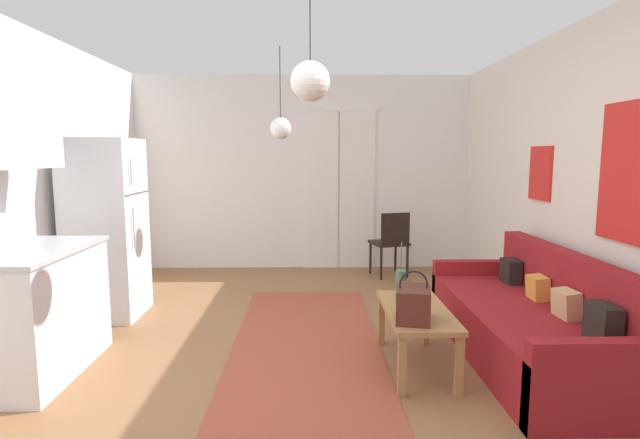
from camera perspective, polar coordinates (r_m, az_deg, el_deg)
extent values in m
cube|color=#8E603D|center=(3.58, -2.73, -18.97)|extent=(5.06, 7.51, 0.10)
cube|color=white|center=(6.71, -2.01, 5.42)|extent=(4.66, 0.10, 2.60)
cube|color=white|center=(6.66, 0.06, 3.34)|extent=(0.48, 0.02, 2.12)
cube|color=white|center=(6.69, 4.33, 3.34)|extent=(0.48, 0.02, 2.12)
cube|color=white|center=(6.68, 2.25, 12.71)|extent=(1.06, 0.03, 0.06)
cube|color=silver|center=(3.88, 33.09, 2.68)|extent=(0.10, 7.11, 2.60)
cube|color=red|center=(4.96, 24.23, 4.92)|extent=(0.02, 0.41, 0.49)
cube|color=black|center=(4.69, -31.17, 9.24)|extent=(0.02, 0.32, 0.40)
cube|color=#9E4733|center=(4.21, -1.59, -13.96)|extent=(1.19, 2.93, 0.01)
cube|color=maroon|center=(4.13, 22.33, -12.07)|extent=(0.84, 2.15, 0.40)
cube|color=maroon|center=(4.21, 26.82, -8.98)|extent=(0.15, 2.15, 0.82)
cube|color=maroon|center=(3.26, 29.80, -16.54)|extent=(0.84, 0.11, 0.54)
cube|color=maroon|center=(5.01, 17.71, -7.59)|extent=(0.84, 0.11, 0.54)
cube|color=black|center=(3.53, 30.00, -10.39)|extent=(0.12, 0.24, 0.24)
cube|color=tan|center=(3.91, 26.71, -8.77)|extent=(0.15, 0.21, 0.21)
cube|color=gold|center=(4.30, 23.97, -7.26)|extent=(0.14, 0.19, 0.20)
cube|color=black|center=(4.74, 21.28, -5.61)|extent=(0.13, 0.22, 0.21)
cube|color=#A87542|center=(3.69, 11.12, -10.35)|extent=(0.45, 0.98, 0.04)
cube|color=#A87542|center=(3.32, 9.47, -16.46)|extent=(0.05, 0.05, 0.41)
cube|color=#A87542|center=(3.40, 15.86, -16.02)|extent=(0.05, 0.05, 0.41)
cube|color=#A87542|center=(4.14, 7.15, -11.46)|extent=(0.05, 0.05, 0.41)
cube|color=#A87542|center=(4.21, 12.24, -11.26)|extent=(0.05, 0.05, 0.41)
cylinder|color=#47704C|center=(3.82, 9.35, -7.56)|extent=(0.08, 0.08, 0.23)
cylinder|color=#477F42|center=(3.77, 9.42, -4.22)|extent=(0.01, 0.01, 0.22)
cube|color=#512319|center=(3.39, 10.76, -9.63)|extent=(0.28, 0.34, 0.22)
torus|color=black|center=(3.36, 10.81, -7.48)|extent=(0.20, 0.01, 0.20)
cube|color=white|center=(5.09, -23.57, -0.98)|extent=(0.61, 0.65, 1.70)
cube|color=#4C4C51|center=(4.95, -20.45, 2.90)|extent=(0.01, 0.62, 0.01)
cylinder|color=#B7BABF|center=(4.76, -21.09, 5.16)|extent=(0.02, 0.02, 0.24)
cylinder|color=#B7BABF|center=(4.80, -20.80, -0.91)|extent=(0.02, 0.02, 0.37)
cube|color=silver|center=(4.05, -30.08, -9.45)|extent=(0.59, 1.09, 0.87)
cube|color=#B7BABF|center=(3.95, -30.51, -3.16)|extent=(0.62, 1.12, 0.03)
cube|color=#999BA0|center=(3.98, -30.22, -3.71)|extent=(0.36, 0.40, 0.10)
cube|color=silver|center=(3.96, -33.04, 9.18)|extent=(0.32, 0.98, 0.59)
cylinder|color=black|center=(6.62, 8.76, -4.23)|extent=(0.03, 0.03, 0.42)
cylinder|color=black|center=(6.47, 5.88, -4.45)|extent=(0.03, 0.03, 0.42)
cylinder|color=black|center=(6.32, 10.10, -4.82)|extent=(0.03, 0.03, 0.42)
cylinder|color=black|center=(6.17, 7.12, -5.07)|extent=(0.03, 0.03, 0.42)
cube|color=black|center=(6.35, 8.00, -2.71)|extent=(0.51, 0.50, 0.04)
cube|color=black|center=(6.16, 8.75, -1.08)|extent=(0.37, 0.13, 0.40)
cylinder|color=black|center=(3.43, -1.16, 21.59)|extent=(0.01, 0.01, 0.44)
sphere|color=white|center=(3.36, -1.15, 15.74)|extent=(0.26, 0.26, 0.26)
cylinder|color=black|center=(5.03, -4.66, 15.63)|extent=(0.01, 0.01, 0.69)
sphere|color=white|center=(4.99, -4.60, 10.49)|extent=(0.22, 0.22, 0.22)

